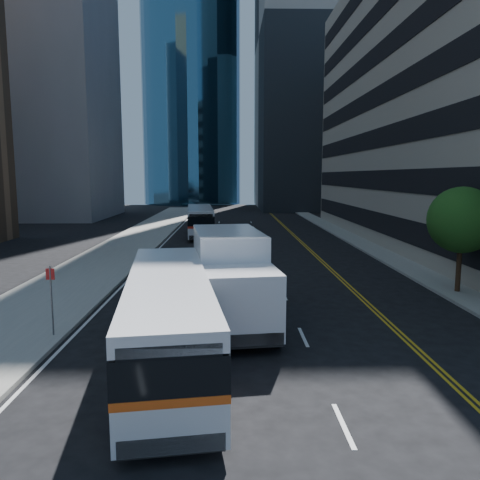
{
  "coord_description": "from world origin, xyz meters",
  "views": [
    {
      "loc": [
        -2.11,
        -14.1,
        5.74
      ],
      "look_at": [
        -1.66,
        7.32,
        2.8
      ],
      "focal_mm": 35.0,
      "sensor_mm": 36.0,
      "label": 1
    }
  ],
  "objects": [
    {
      "name": "bus_front",
      "position": [
        -4.0,
        -0.26,
        1.52
      ],
      "size": [
        3.79,
        10.98,
        2.78
      ],
      "rotation": [
        0.0,
        0.0,
        0.14
      ],
      "color": "silver",
      "rests_on": "ground"
    },
    {
      "name": "office_tower_north",
      "position": [
        18.0,
        72.0,
        30.0
      ],
      "size": [
        30.0,
        28.0,
        60.0
      ],
      "primitive_type": "cube",
      "color": "gray",
      "rests_on": "ground"
    },
    {
      "name": "street_tree",
      "position": [
        9.0,
        8.0,
        3.64
      ],
      "size": [
        3.2,
        3.2,
        5.1
      ],
      "color": "#332114",
      "rests_on": "sidewalk_east"
    },
    {
      "name": "sidewalk_east",
      "position": [
        9.0,
        25.0,
        0.07
      ],
      "size": [
        2.0,
        90.0,
        0.15
      ],
      "primitive_type": "cube",
      "color": "gray",
      "rests_on": "ground"
    },
    {
      "name": "ground",
      "position": [
        0.0,
        0.0,
        0.0
      ],
      "size": [
        160.0,
        160.0,
        0.0
      ],
      "primitive_type": "plane",
      "color": "black",
      "rests_on": "ground"
    },
    {
      "name": "bus_rear",
      "position": [
        -5.02,
        30.95,
        1.5
      ],
      "size": [
        3.16,
        10.78,
        2.74
      ],
      "rotation": [
        0.0,
        0.0,
        0.08
      ],
      "color": "silver",
      "rests_on": "ground"
    },
    {
      "name": "box_truck",
      "position": [
        -2.09,
        3.8,
        1.86
      ],
      "size": [
        3.43,
        7.65,
        3.54
      ],
      "rotation": [
        0.0,
        0.0,
        0.12
      ],
      "color": "silver",
      "rests_on": "ground"
    },
    {
      "name": "midrise_west",
      "position": [
        -28.0,
        52.0,
        17.5
      ],
      "size": [
        18.0,
        18.0,
        35.0
      ],
      "primitive_type": "cube",
      "color": "gray",
      "rests_on": "ground"
    },
    {
      "name": "sidewalk_west",
      "position": [
        -10.5,
        25.0,
        0.07
      ],
      "size": [
        5.0,
        90.0,
        0.15
      ],
      "primitive_type": "cube",
      "color": "gray",
      "rests_on": "ground"
    },
    {
      "name": "glass_tower",
      "position": [
        -10.0,
        85.0,
        40.0
      ],
      "size": [
        20.0,
        20.0,
        80.0
      ],
      "primitive_type": "cylinder",
      "color": "#2C5875",
      "rests_on": "ground"
    }
  ]
}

